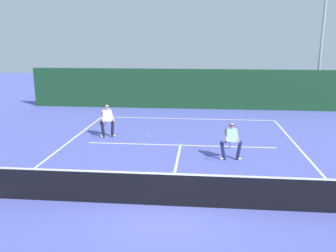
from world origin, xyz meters
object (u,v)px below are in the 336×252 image
(player_far, at_px, (107,120))
(player_near, at_px, (231,140))
(tennis_ball, at_px, (148,136))
(light_pole, at_px, (322,35))

(player_far, bearing_deg, player_near, 131.94)
(tennis_ball, xyz_separation_m, light_pole, (10.89, 9.24, 5.04))
(player_near, bearing_deg, tennis_ball, -44.31)
(player_near, height_order, tennis_ball, player_near)
(player_far, height_order, tennis_ball, player_far)
(player_near, distance_m, tennis_ball, 5.05)
(light_pole, bearing_deg, player_far, -143.73)
(light_pole, bearing_deg, player_near, -119.56)
(player_far, bearing_deg, tennis_ball, 164.99)
(player_far, bearing_deg, light_pole, -165.45)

